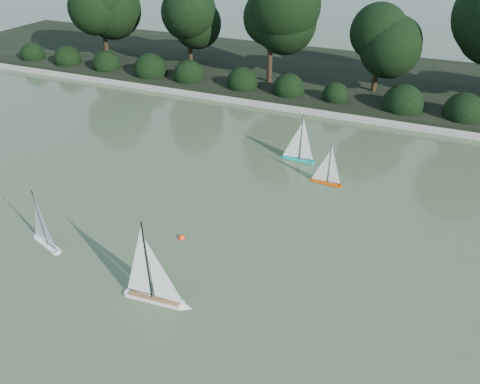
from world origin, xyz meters
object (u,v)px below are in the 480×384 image
(sailboat_white_a, at_px, (43,234))
(sailboat_orange, at_px, (324,176))
(sailboat_white_b, at_px, (158,289))
(race_buoy, at_px, (182,238))
(sailboat_teal, at_px, (296,153))

(sailboat_white_a, relative_size, sailboat_orange, 1.16)
(sailboat_white_b, relative_size, race_buoy, 12.00)
(sailboat_white_a, distance_m, sailboat_white_b, 3.24)
(sailboat_white_a, bearing_deg, sailboat_white_b, -9.60)
(sailboat_orange, distance_m, sailboat_teal, 1.46)
(sailboat_orange, distance_m, race_buoy, 4.24)
(sailboat_teal, xyz_separation_m, race_buoy, (-1.18, -4.57, -0.23))
(race_buoy, bearing_deg, sailboat_orange, 57.80)
(sailboat_white_b, height_order, race_buoy, sailboat_white_b)
(sailboat_white_b, bearing_deg, sailboat_white_a, 170.40)
(sailboat_white_b, distance_m, race_buoy, 1.95)
(sailboat_white_b, bearing_deg, sailboat_teal, 84.57)
(sailboat_white_a, relative_size, sailboat_white_b, 0.79)
(sailboat_orange, bearing_deg, sailboat_teal, 137.57)
(sailboat_teal, height_order, race_buoy, sailboat_teal)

